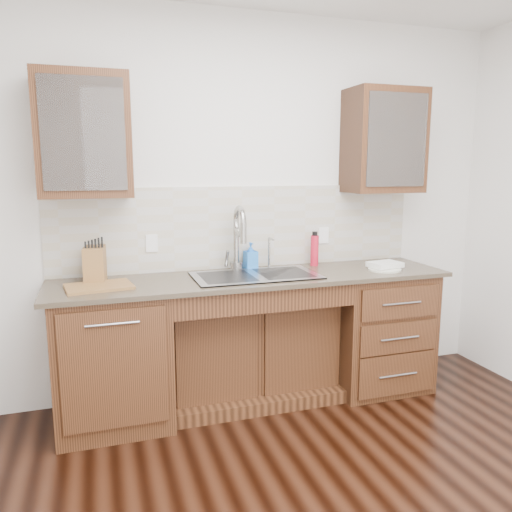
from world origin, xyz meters
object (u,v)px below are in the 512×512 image
object	(u,v)px
plate	(385,269)
knife_block	(95,264)
cutting_board	(99,286)
water_bottle	(315,251)
soap_bottle	(251,256)

from	to	relation	value
plate	knife_block	world-z (taller)	knife_block
knife_block	cutting_board	bearing A→B (deg)	-78.12
water_bottle	plate	bearing A→B (deg)	-38.41
knife_block	cutting_board	distance (m)	0.21
cutting_board	plate	bearing A→B (deg)	-2.06
soap_bottle	water_bottle	xyz separation A→B (m)	(0.49, -0.02, 0.02)
water_bottle	soap_bottle	bearing A→B (deg)	177.17
water_bottle	plate	distance (m)	0.53
soap_bottle	water_bottle	distance (m)	0.49
soap_bottle	knife_block	world-z (taller)	knife_block
cutting_board	soap_bottle	bearing A→B (deg)	14.59
soap_bottle	cutting_board	xyz separation A→B (m)	(-1.05, -0.27, -0.09)
plate	cutting_board	size ratio (longest dim) A/B	0.60
plate	cutting_board	distance (m)	1.95
plate	knife_block	bearing A→B (deg)	172.69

